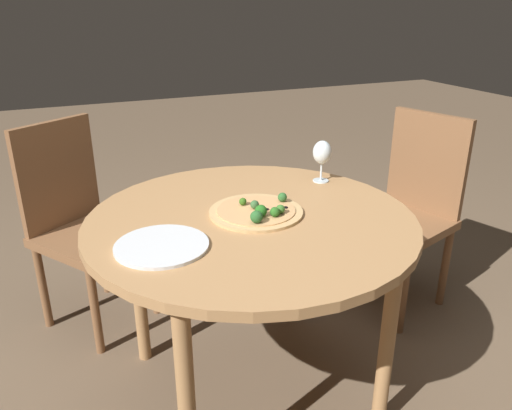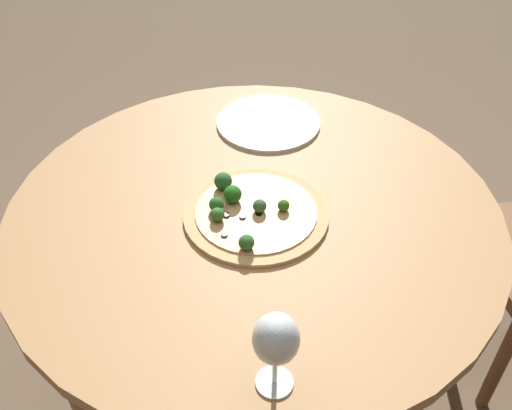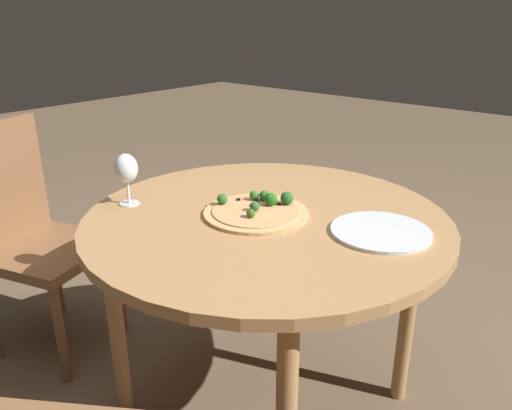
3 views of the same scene
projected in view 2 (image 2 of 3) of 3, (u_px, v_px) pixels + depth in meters
ground_plane at (254, 385)px, 1.71m from camera, size 12.00×12.00×0.00m
dining_table at (254, 230)px, 1.29m from camera, size 1.08×1.08×0.71m
pizza at (252, 211)px, 1.22m from camera, size 0.31×0.31×0.05m
wine_glass at (276, 341)px, 0.84m from camera, size 0.07×0.07×0.16m
plate_near at (268, 122)px, 1.50m from camera, size 0.27×0.27×0.01m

